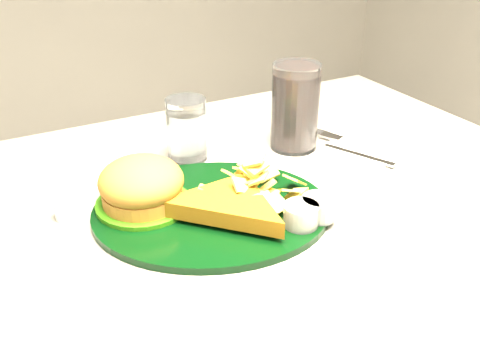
{
  "coord_description": "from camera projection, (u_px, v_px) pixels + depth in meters",
  "views": [
    {
      "loc": [
        -0.28,
        -0.61,
        1.17
      ],
      "look_at": [
        0.03,
        -0.02,
        0.8
      ],
      "focal_mm": 40.0,
      "sensor_mm": 36.0,
      "label": 1
    }
  ],
  "objects": [
    {
      "name": "water_glass",
      "position": [
        187.0,
        129.0,
        0.91
      ],
      "size": [
        0.08,
        0.08,
        0.11
      ],
      "primitive_type": "cylinder",
      "rotation": [
        0.0,
        0.0,
        0.13
      ],
      "color": "silver",
      "rests_on": "table"
    },
    {
      "name": "ramekin",
      "position": [
        68.0,
        209.0,
        0.76
      ],
      "size": [
        0.05,
        0.05,
        0.03
      ],
      "primitive_type": "cylinder",
      "rotation": [
        0.0,
        0.0,
        -0.31
      ],
      "color": "silver",
      "rests_on": "table"
    },
    {
      "name": "cola_glass",
      "position": [
        295.0,
        107.0,
        0.94
      ],
      "size": [
        0.1,
        0.1,
        0.15
      ],
      "primitive_type": "cylinder",
      "rotation": [
        0.0,
        0.0,
        -0.15
      ],
      "color": "black",
      "rests_on": "table"
    },
    {
      "name": "fork_napkin",
      "position": [
        355.0,
        153.0,
        0.94
      ],
      "size": [
        0.19,
        0.21,
        0.01
      ],
      "primitive_type": null,
      "rotation": [
        0.0,
        0.0,
        0.43
      ],
      "color": "white",
      "rests_on": "table"
    },
    {
      "name": "dinner_plate",
      "position": [
        211.0,
        190.0,
        0.76
      ],
      "size": [
        0.42,
        0.39,
        0.08
      ],
      "primitive_type": null,
      "rotation": [
        0.0,
        0.0,
        -0.37
      ],
      "color": "black",
      "rests_on": "table"
    }
  ]
}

